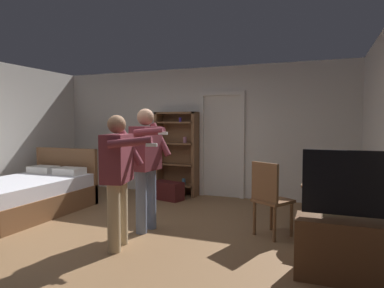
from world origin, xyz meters
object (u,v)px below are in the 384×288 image
(tv_flatscreen, at_px, (360,244))
(person_striped_shirt, at_px, (146,161))
(laptop, at_px, (327,182))
(suitcase_dark, at_px, (168,191))
(side_table, at_px, (329,203))
(person_blue_shirt, at_px, (118,171))
(bed, at_px, (29,195))
(bookshelf, at_px, (177,150))
(bottle_on_table, at_px, (342,178))
(wooden_chair, at_px, (269,196))

(tv_flatscreen, xyz_separation_m, person_striped_shirt, (-2.61, 0.63, 0.61))
(laptop, bearing_deg, suitcase_dark, 154.46)
(side_table, bearing_deg, person_blue_shirt, -153.01)
(bed, xyz_separation_m, tv_flatscreen, (4.91, -0.75, 0.07))
(bed, height_order, side_table, bed)
(bookshelf, bearing_deg, bed, -128.72)
(bottle_on_table, bearing_deg, wooden_chair, -175.68)
(side_table, height_order, person_blue_shirt, person_blue_shirt)
(tv_flatscreen, relative_size, side_table, 1.78)
(tv_flatscreen, relative_size, person_striped_shirt, 0.73)
(bookshelf, height_order, person_blue_shirt, bookshelf)
(bookshelf, xyz_separation_m, laptop, (2.86, -1.85, -0.18))
(person_striped_shirt, height_order, suitcase_dark, person_striped_shirt)
(bookshelf, height_order, tv_flatscreen, bookshelf)
(side_table, distance_m, person_striped_shirt, 2.46)
(bed, distance_m, suitcase_dark, 2.45)
(side_table, relative_size, wooden_chair, 0.71)
(tv_flatscreen, distance_m, person_blue_shirt, 2.66)
(tv_flatscreen, bearing_deg, person_blue_shirt, -178.62)
(suitcase_dark, bearing_deg, laptop, -9.91)
(side_table, relative_size, laptop, 1.84)
(laptop, distance_m, wooden_chair, 0.73)
(tv_flatscreen, bearing_deg, laptop, 104.89)
(bed, height_order, person_striped_shirt, person_striped_shirt)
(side_table, relative_size, suitcase_dark, 1.13)
(wooden_chair, bearing_deg, person_blue_shirt, -147.03)
(bookshelf, bearing_deg, tv_flatscreen, -43.05)
(person_striped_shirt, bearing_deg, person_blue_shirt, -89.97)
(bottle_on_table, bearing_deg, person_striped_shirt, -170.32)
(bed, relative_size, person_blue_shirt, 1.28)
(laptop, relative_size, suitcase_dark, 0.61)
(person_striped_shirt, bearing_deg, bed, 176.94)
(bed, xyz_separation_m, person_blue_shirt, (2.31, -0.82, 0.62))
(tv_flatscreen, relative_size, bottle_on_table, 4.40)
(bookshelf, relative_size, bottle_on_table, 6.08)
(bed, xyz_separation_m, wooden_chair, (3.93, 0.24, 0.24))
(laptop, distance_m, bottle_on_table, 0.19)
(wooden_chair, relative_size, person_blue_shirt, 0.62)
(tv_flatscreen, distance_m, person_striped_shirt, 2.75)
(side_table, bearing_deg, wooden_chair, -168.71)
(side_table, bearing_deg, suitcase_dark, 155.44)
(bed, bearing_deg, side_table, 4.68)
(bed, relative_size, bookshelf, 1.18)
(bookshelf, distance_m, suitcase_dark, 0.90)
(bookshelf, bearing_deg, bottle_on_table, -31.88)
(tv_flatscreen, relative_size, wooden_chair, 1.26)
(tv_flatscreen, xyz_separation_m, suitcase_dark, (-3.15, 2.46, -0.19))
(bookshelf, bearing_deg, laptop, -32.92)
(bookshelf, distance_m, side_table, 3.45)
(wooden_chair, relative_size, person_striped_shirt, 0.58)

